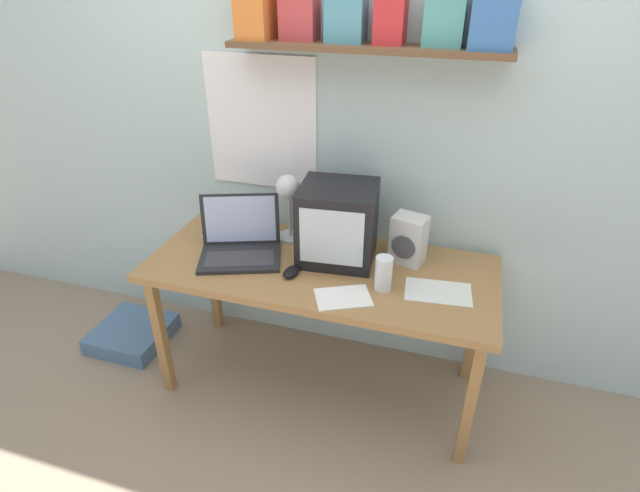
{
  "coord_description": "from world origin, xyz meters",
  "views": [
    {
      "loc": [
        0.55,
        -1.79,
        1.88
      ],
      "look_at": [
        0.0,
        0.0,
        0.8
      ],
      "focal_mm": 28.0,
      "sensor_mm": 36.0,
      "label": 1
    }
  ],
  "objects_px": {
    "crt_monitor": "(338,223)",
    "desk_lamp": "(288,196)",
    "loose_paper_near_laptop": "(226,229)",
    "juice_glass": "(383,275)",
    "computer_mouse": "(291,272)",
    "corner_desk": "(320,278)",
    "printed_handout": "(438,292)",
    "floor_cushion": "(133,334)",
    "open_notebook": "(343,297)",
    "laptop": "(240,241)",
    "space_heater": "(408,240)"
  },
  "relations": [
    {
      "from": "crt_monitor",
      "to": "loose_paper_near_laptop",
      "type": "bearing_deg",
      "value": 165.82
    },
    {
      "from": "space_heater",
      "to": "juice_glass",
      "type": "bearing_deg",
      "value": -90.8
    },
    {
      "from": "space_heater",
      "to": "computer_mouse",
      "type": "relative_size",
      "value": 1.96
    },
    {
      "from": "crt_monitor",
      "to": "desk_lamp",
      "type": "relative_size",
      "value": 1.01
    },
    {
      "from": "printed_handout",
      "to": "juice_glass",
      "type": "bearing_deg",
      "value": -169.1
    },
    {
      "from": "juice_glass",
      "to": "floor_cushion",
      "type": "relative_size",
      "value": 0.39
    },
    {
      "from": "loose_paper_near_laptop",
      "to": "floor_cushion",
      "type": "relative_size",
      "value": 0.69
    },
    {
      "from": "computer_mouse",
      "to": "floor_cushion",
      "type": "height_order",
      "value": "computer_mouse"
    },
    {
      "from": "juice_glass",
      "to": "open_notebook",
      "type": "bearing_deg",
      "value": -141.79
    },
    {
      "from": "printed_handout",
      "to": "laptop",
      "type": "bearing_deg",
      "value": 176.9
    },
    {
      "from": "crt_monitor",
      "to": "loose_paper_near_laptop",
      "type": "xyz_separation_m",
      "value": [
        -0.6,
        0.09,
        -0.17
      ]
    },
    {
      "from": "open_notebook",
      "to": "printed_handout",
      "type": "distance_m",
      "value": 0.39
    },
    {
      "from": "printed_handout",
      "to": "floor_cushion",
      "type": "xyz_separation_m",
      "value": [
        -1.63,
        0.04,
        -0.66
      ]
    },
    {
      "from": "crt_monitor",
      "to": "printed_handout",
      "type": "bearing_deg",
      "value": -23.0
    },
    {
      "from": "crt_monitor",
      "to": "loose_paper_near_laptop",
      "type": "distance_m",
      "value": 0.63
    },
    {
      "from": "crt_monitor",
      "to": "desk_lamp",
      "type": "xyz_separation_m",
      "value": [
        -0.25,
        0.06,
        0.07
      ]
    },
    {
      "from": "corner_desk",
      "to": "loose_paper_near_laptop",
      "type": "relative_size",
      "value": 5.82
    },
    {
      "from": "juice_glass",
      "to": "computer_mouse",
      "type": "distance_m",
      "value": 0.4
    },
    {
      "from": "laptop",
      "to": "loose_paper_near_laptop",
      "type": "distance_m",
      "value": 0.26
    },
    {
      "from": "corner_desk",
      "to": "crt_monitor",
      "type": "xyz_separation_m",
      "value": [
        0.05,
        0.09,
        0.24
      ]
    },
    {
      "from": "corner_desk",
      "to": "desk_lamp",
      "type": "bearing_deg",
      "value": 142.68
    },
    {
      "from": "open_notebook",
      "to": "laptop",
      "type": "bearing_deg",
      "value": 159.59
    },
    {
      "from": "laptop",
      "to": "floor_cushion",
      "type": "relative_size",
      "value": 1.13
    },
    {
      "from": "juice_glass",
      "to": "space_heater",
      "type": "relative_size",
      "value": 0.67
    },
    {
      "from": "juice_glass",
      "to": "space_heater",
      "type": "distance_m",
      "value": 0.26
    },
    {
      "from": "laptop",
      "to": "printed_handout",
      "type": "xyz_separation_m",
      "value": [
        0.9,
        -0.05,
        -0.06
      ]
    },
    {
      "from": "laptop",
      "to": "desk_lamp",
      "type": "bearing_deg",
      "value": 20.0
    },
    {
      "from": "desk_lamp",
      "to": "printed_handout",
      "type": "relative_size",
      "value": 1.24
    },
    {
      "from": "crt_monitor",
      "to": "laptop",
      "type": "xyz_separation_m",
      "value": [
        -0.43,
        -0.1,
        -0.11
      ]
    },
    {
      "from": "loose_paper_near_laptop",
      "to": "crt_monitor",
      "type": "bearing_deg",
      "value": -8.71
    },
    {
      "from": "desk_lamp",
      "to": "floor_cushion",
      "type": "distance_m",
      "value": 1.29
    },
    {
      "from": "printed_handout",
      "to": "floor_cushion",
      "type": "relative_size",
      "value": 0.73
    },
    {
      "from": "open_notebook",
      "to": "computer_mouse",
      "type": "bearing_deg",
      "value": 159.08
    },
    {
      "from": "desk_lamp",
      "to": "loose_paper_near_laptop",
      "type": "height_order",
      "value": "desk_lamp"
    },
    {
      "from": "computer_mouse",
      "to": "printed_handout",
      "type": "relative_size",
      "value": 0.4
    },
    {
      "from": "computer_mouse",
      "to": "crt_monitor",
      "type": "bearing_deg",
      "value": 53.9
    },
    {
      "from": "juice_glass",
      "to": "open_notebook",
      "type": "relative_size",
      "value": 0.57
    },
    {
      "from": "computer_mouse",
      "to": "loose_paper_near_laptop",
      "type": "bearing_deg",
      "value": 147.09
    },
    {
      "from": "floor_cushion",
      "to": "crt_monitor",
      "type": "bearing_deg",
      "value": 5.09
    },
    {
      "from": "loose_paper_near_laptop",
      "to": "floor_cushion",
      "type": "bearing_deg",
      "value": -160.58
    },
    {
      "from": "juice_glass",
      "to": "computer_mouse",
      "type": "xyz_separation_m",
      "value": [
        -0.39,
        -0.01,
        -0.05
      ]
    },
    {
      "from": "juice_glass",
      "to": "printed_handout",
      "type": "distance_m",
      "value": 0.24
    },
    {
      "from": "space_heater",
      "to": "computer_mouse",
      "type": "bearing_deg",
      "value": -137.28
    },
    {
      "from": "printed_handout",
      "to": "crt_monitor",
      "type": "bearing_deg",
      "value": 162.47
    },
    {
      "from": "corner_desk",
      "to": "floor_cushion",
      "type": "distance_m",
      "value": 1.25
    },
    {
      "from": "crt_monitor",
      "to": "juice_glass",
      "type": "distance_m",
      "value": 0.33
    },
    {
      "from": "computer_mouse",
      "to": "loose_paper_near_laptop",
      "type": "distance_m",
      "value": 0.54
    },
    {
      "from": "laptop",
      "to": "loose_paper_near_laptop",
      "type": "height_order",
      "value": "laptop"
    },
    {
      "from": "juice_glass",
      "to": "floor_cushion",
      "type": "xyz_separation_m",
      "value": [
        -1.41,
        0.09,
        -0.72
      ]
    },
    {
      "from": "crt_monitor",
      "to": "floor_cushion",
      "type": "distance_m",
      "value": 1.43
    }
  ]
}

